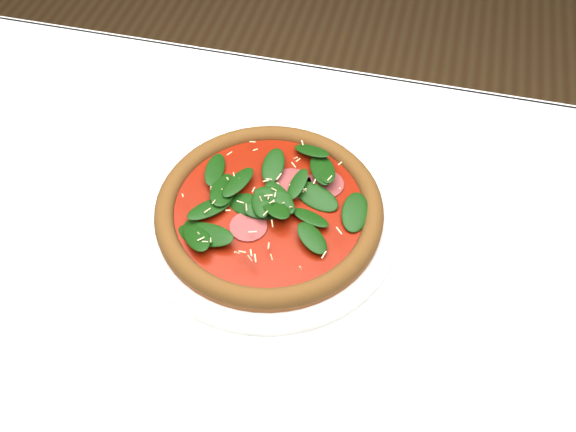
# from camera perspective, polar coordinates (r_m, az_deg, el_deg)

# --- Properties ---
(dining_table) EXTENTS (1.21, 0.81, 0.75)m
(dining_table) POSITION_cam_1_polar(r_m,az_deg,el_deg) (0.97, -4.31, -5.96)
(dining_table) COLOR silver
(dining_table) RESTS_ON ground
(plate) EXTENTS (0.37, 0.37, 0.02)m
(plate) POSITION_cam_1_polar(r_m,az_deg,el_deg) (0.90, -1.66, -0.04)
(plate) COLOR white
(plate) RESTS_ON dining_table
(pizza) EXTENTS (0.39, 0.39, 0.04)m
(pizza) POSITION_cam_1_polar(r_m,az_deg,el_deg) (0.88, -1.69, 0.80)
(pizza) COLOR #945423
(pizza) RESTS_ON plate
(saucer_near) EXTENTS (0.14, 0.14, 0.01)m
(saucer_near) POSITION_cam_1_polar(r_m,az_deg,el_deg) (0.80, 19.47, -16.40)
(saucer_near) COLOR white
(saucer_near) RESTS_ON dining_table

